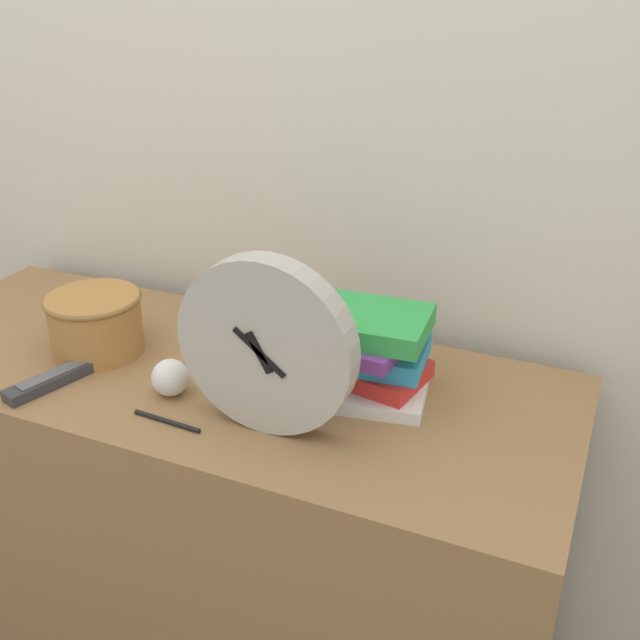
% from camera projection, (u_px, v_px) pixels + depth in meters
% --- Properties ---
extents(wall_back, '(6.00, 0.04, 2.40)m').
position_uv_depth(wall_back, '(283.00, 89.00, 1.46)').
color(wall_back, silver).
rests_on(wall_back, ground_plane).
extents(desk, '(1.34, 0.53, 0.75)m').
position_uv_depth(desk, '(220.00, 525.00, 1.55)').
color(desk, olive).
rests_on(desk, ground_plane).
extents(desk_clock, '(0.30, 0.05, 0.30)m').
position_uv_depth(desk_clock, '(266.00, 346.00, 1.15)').
color(desk_clock, '#B7B2A8').
rests_on(desk_clock, desk).
extents(book_stack, '(0.27, 0.21, 0.15)m').
position_uv_depth(book_stack, '(363.00, 351.00, 1.29)').
color(book_stack, white).
rests_on(book_stack, desk).
extents(basket, '(0.18, 0.18, 0.12)m').
position_uv_depth(basket, '(96.00, 321.00, 1.42)').
color(basket, '#B27A3D').
rests_on(basket, desk).
extents(tv_remote, '(0.09, 0.20, 0.02)m').
position_uv_depth(tv_remote, '(57.00, 377.00, 1.34)').
color(tv_remote, '#333338').
rests_on(tv_remote, desk).
extents(crumpled_paper_ball, '(0.07, 0.07, 0.07)m').
position_uv_depth(crumpled_paper_ball, '(170.00, 378.00, 1.29)').
color(crumpled_paper_ball, white).
rests_on(crumpled_paper_ball, desk).
extents(pen, '(0.13, 0.01, 0.01)m').
position_uv_depth(pen, '(167.00, 421.00, 1.23)').
color(pen, black).
rests_on(pen, desk).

